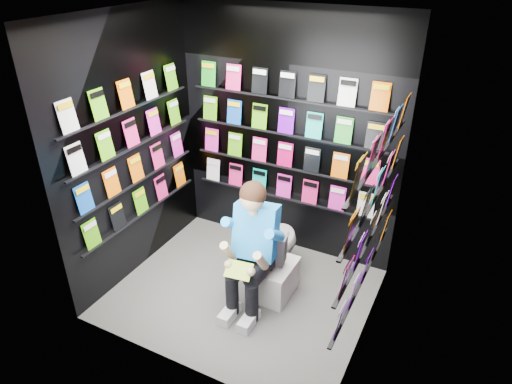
% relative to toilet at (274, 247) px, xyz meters
% --- Properties ---
extents(floor, '(2.40, 2.40, 0.00)m').
position_rel_toilet_xyz_m(floor, '(-0.16, -0.39, -0.37)').
color(floor, '#595957').
rests_on(floor, ground).
extents(ceiling, '(2.40, 2.40, 0.00)m').
position_rel_toilet_xyz_m(ceiling, '(-0.16, -0.39, 2.23)').
color(ceiling, white).
rests_on(ceiling, floor).
extents(wall_back, '(2.40, 0.04, 2.60)m').
position_rel_toilet_xyz_m(wall_back, '(-0.16, 0.61, 0.93)').
color(wall_back, black).
rests_on(wall_back, floor).
extents(wall_front, '(2.40, 0.04, 2.60)m').
position_rel_toilet_xyz_m(wall_front, '(-0.16, -1.39, 0.93)').
color(wall_front, black).
rests_on(wall_front, floor).
extents(wall_left, '(0.04, 2.00, 2.60)m').
position_rel_toilet_xyz_m(wall_left, '(-1.36, -0.39, 0.93)').
color(wall_left, black).
rests_on(wall_left, floor).
extents(wall_right, '(0.04, 2.00, 2.60)m').
position_rel_toilet_xyz_m(wall_right, '(1.04, -0.39, 0.93)').
color(wall_right, black).
rests_on(wall_right, floor).
extents(comics_back, '(2.10, 0.06, 1.37)m').
position_rel_toilet_xyz_m(comics_back, '(-0.16, 0.58, 0.94)').
color(comics_back, '#DF2173').
rests_on(comics_back, wall_back).
extents(comics_left, '(0.06, 1.70, 1.37)m').
position_rel_toilet_xyz_m(comics_left, '(-1.33, -0.39, 0.94)').
color(comics_left, '#DF2173').
rests_on(comics_left, wall_left).
extents(comics_right, '(0.06, 1.70, 1.37)m').
position_rel_toilet_xyz_m(comics_right, '(1.01, -0.39, 0.94)').
color(comics_right, '#DF2173').
rests_on(comics_right, wall_right).
extents(toilet, '(0.51, 0.80, 0.73)m').
position_rel_toilet_xyz_m(toilet, '(0.00, 0.00, 0.00)').
color(toilet, silver).
rests_on(toilet, floor).
extents(longbox, '(0.25, 0.44, 0.33)m').
position_rel_toilet_xyz_m(longbox, '(0.18, -0.25, -0.20)').
color(longbox, silver).
rests_on(longbox, floor).
extents(longbox_lid, '(0.27, 0.46, 0.03)m').
position_rel_toilet_xyz_m(longbox_lid, '(0.18, -0.25, -0.02)').
color(longbox_lid, silver).
rests_on(longbox_lid, longbox).
extents(reader, '(0.62, 0.83, 1.42)m').
position_rel_toilet_xyz_m(reader, '(0.00, -0.38, 0.41)').
color(reader, '#2792EC').
rests_on(reader, toilet).
extents(held_comic, '(0.25, 0.17, 0.10)m').
position_rel_toilet_xyz_m(held_comic, '(0.00, -0.73, 0.21)').
color(held_comic, '#229D19').
rests_on(held_comic, reader).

